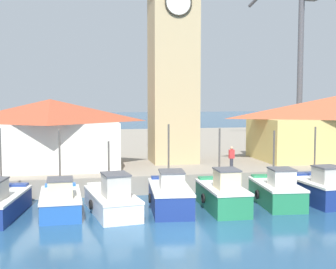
% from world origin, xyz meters
% --- Properties ---
extents(ground_plane, '(300.00, 300.00, 0.00)m').
position_xyz_m(ground_plane, '(0.00, 0.00, 0.00)').
color(ground_plane, navy).
extents(quay_wharf, '(120.00, 40.00, 1.16)m').
position_xyz_m(quay_wharf, '(0.00, 28.26, 0.58)').
color(quay_wharf, gray).
rests_on(quay_wharf, ground).
extents(fishing_boat_left_outer, '(2.20, 4.69, 4.22)m').
position_xyz_m(fishing_boat_left_outer, '(-5.60, 4.71, 0.67)').
color(fishing_boat_left_outer, '#2356A8').
rests_on(fishing_boat_left_outer, ground).
extents(fishing_boat_left_inner, '(2.71, 5.35, 3.65)m').
position_xyz_m(fishing_boat_left_inner, '(-3.00, 4.20, 0.72)').
color(fishing_boat_left_inner, silver).
rests_on(fishing_boat_left_inner, ground).
extents(fishing_boat_mid_left, '(2.47, 5.16, 4.50)m').
position_xyz_m(fishing_boat_mid_left, '(0.05, 4.36, 0.79)').
color(fishing_boat_mid_left, navy).
rests_on(fishing_boat_mid_left, ground).
extents(fishing_boat_center, '(2.03, 4.70, 4.28)m').
position_xyz_m(fishing_boat_center, '(2.78, 3.87, 0.80)').
color(fishing_boat_center, '#237A4C').
rests_on(fishing_boat_center, ground).
extents(fishing_boat_mid_right, '(2.40, 4.65, 4.08)m').
position_xyz_m(fishing_boat_mid_right, '(6.05, 4.28, 0.76)').
color(fishing_boat_mid_right, '#237A4C').
rests_on(fishing_boat_mid_right, ground).
extents(fishing_boat_right_inner, '(2.46, 4.49, 4.25)m').
position_xyz_m(fishing_boat_right_inner, '(8.67, 4.32, 0.78)').
color(fishing_boat_right_inner, navy).
rests_on(fishing_boat_right_inner, ground).
extents(clock_tower, '(3.76, 3.76, 16.84)m').
position_xyz_m(clock_tower, '(2.30, 14.04, 9.12)').
color(clock_tower, tan).
rests_on(clock_tower, quay_wharf).
extents(warehouse_left, '(9.24, 6.47, 4.63)m').
position_xyz_m(warehouse_left, '(-6.38, 12.94, 3.53)').
color(warehouse_left, silver).
rests_on(warehouse_left, quay_wharf).
extents(port_crane_near, '(4.10, 8.15, 18.65)m').
position_xyz_m(port_crane_near, '(16.93, 23.37, 7.88)').
color(port_crane_near, '#353539').
rests_on(port_crane_near, quay_wharf).
extents(dock_worker_near_tower, '(0.34, 0.22, 1.62)m').
position_xyz_m(dock_worker_near_tower, '(5.05, 8.94, 2.00)').
color(dock_worker_near_tower, '#33333D').
rests_on(dock_worker_near_tower, quay_wharf).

